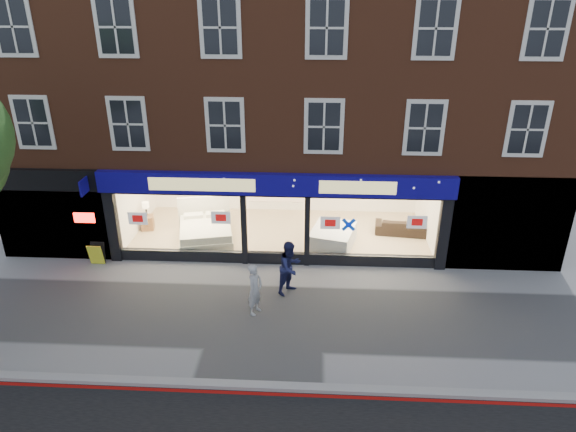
# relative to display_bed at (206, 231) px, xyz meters

# --- Properties ---
(ground) EXTENTS (120.00, 120.00, 0.00)m
(ground) POSITION_rel_display_bed_xyz_m (2.70, -4.50, -0.46)
(ground) COLOR gray
(ground) RESTS_ON ground
(kerb_line) EXTENTS (60.00, 0.10, 0.01)m
(kerb_line) POSITION_rel_display_bed_xyz_m (2.70, -7.60, -0.46)
(kerb_line) COLOR #8C0A07
(kerb_line) RESTS_ON ground
(kerb_stone) EXTENTS (60.00, 0.25, 0.12)m
(kerb_stone) POSITION_rel_display_bed_xyz_m (2.70, -7.40, -0.40)
(kerb_stone) COLOR gray
(kerb_stone) RESTS_ON ground
(showroom_floor) EXTENTS (11.00, 4.50, 0.10)m
(showroom_floor) POSITION_rel_display_bed_xyz_m (2.70, 0.75, -0.41)
(showroom_floor) COLOR tan
(showroom_floor) RESTS_ON ground
(building) EXTENTS (19.00, 8.26, 10.30)m
(building) POSITION_rel_display_bed_xyz_m (2.68, 2.43, 6.21)
(building) COLOR brown
(building) RESTS_ON ground
(display_bed) EXTENTS (2.38, 2.68, 1.31)m
(display_bed) POSITION_rel_display_bed_xyz_m (0.00, 0.00, 0.00)
(display_bed) COLOR silver
(display_bed) RESTS_ON showroom_floor
(bedside_table) EXTENTS (0.53, 0.53, 0.55)m
(bedside_table) POSITION_rel_display_bed_xyz_m (-2.40, 0.77, -0.09)
(bedside_table) COLOR brown
(bedside_table) RESTS_ON showroom_floor
(mattress_stack) EXTENTS (1.82, 2.08, 0.70)m
(mattress_stack) POSITION_rel_display_bed_xyz_m (4.65, -0.28, -0.01)
(mattress_stack) COLOR silver
(mattress_stack) RESTS_ON showroom_floor
(sofa) EXTENTS (2.08, 1.01, 0.58)m
(sofa) POSITION_rel_display_bed_xyz_m (7.30, 0.92, -0.07)
(sofa) COLOR black
(sofa) RESTS_ON showroom_floor
(a_board) EXTENTS (0.50, 0.33, 0.76)m
(a_board) POSITION_rel_display_bed_xyz_m (-3.37, -1.80, -0.08)
(a_board) COLOR yellow
(a_board) RESTS_ON ground
(pedestrian_grey) EXTENTS (0.57, 0.67, 1.56)m
(pedestrian_grey) POSITION_rel_display_bed_xyz_m (2.32, -4.35, 0.32)
(pedestrian_grey) COLOR #A3A5AA
(pedestrian_grey) RESTS_ON ground
(pedestrian_blue) EXTENTS (1.03, 1.06, 1.72)m
(pedestrian_blue) POSITION_rel_display_bed_xyz_m (3.27, -3.18, 0.39)
(pedestrian_blue) COLOR #191D48
(pedestrian_blue) RESTS_ON ground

